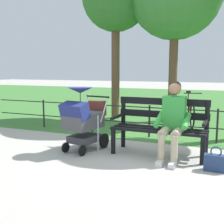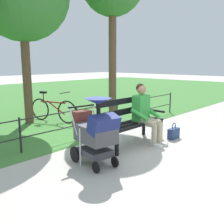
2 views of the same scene
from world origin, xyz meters
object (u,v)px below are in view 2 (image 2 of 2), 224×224
object	(u,v)px
bicycle	(53,109)
park_bench	(129,119)
stroller	(96,131)
person_on_bench	(145,112)
handbag	(174,133)

from	to	relation	value
bicycle	park_bench	bearing A→B (deg)	88.32
stroller	bicycle	bearing A→B (deg)	-113.22
person_on_bench	handbag	size ratio (longest dim) A/B	3.45
person_on_bench	bicycle	world-z (taller)	person_on_bench
stroller	bicycle	size ratio (longest dim) A/B	0.71
person_on_bench	park_bench	bearing A→B (deg)	-41.39
handbag	stroller	bearing A→B (deg)	-4.80
stroller	handbag	bearing A→B (deg)	175.20
person_on_bench	stroller	bearing A→B (deg)	4.50
person_on_bench	stroller	distance (m)	1.58
handbag	park_bench	bearing A→B (deg)	-29.52
park_bench	person_on_bench	size ratio (longest dim) A/B	1.26
person_on_bench	bicycle	xyz separation A→B (m)	(0.17, -3.15, -0.31)
person_on_bench	bicycle	distance (m)	3.17
person_on_bench	handbag	distance (m)	0.94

